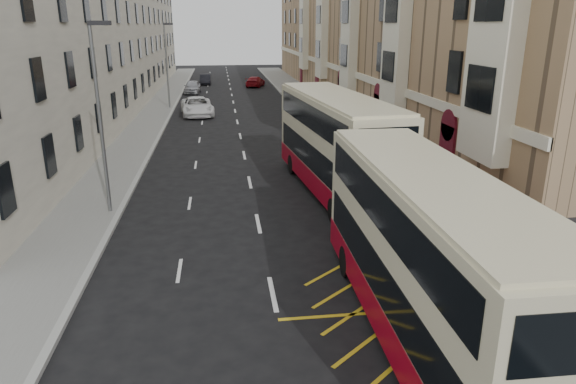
{
  "coord_description": "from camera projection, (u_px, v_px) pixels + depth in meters",
  "views": [
    {
      "loc": [
        -1.37,
        -10.14,
        7.98
      ],
      "look_at": [
        1.08,
        8.52,
        1.83
      ],
      "focal_mm": 32.0,
      "sensor_mm": 36.0,
      "label": 1
    }
  ],
  "objects": [
    {
      "name": "car_silver",
      "position": [
        192.0,
        87.0,
        62.42
      ],
      "size": [
        2.07,
        4.66,
        1.56
      ],
      "primitive_type": "imported",
      "rotation": [
        0.0,
        0.0,
        -0.05
      ],
      "color": "#9FA1A6",
      "rests_on": "ground"
    },
    {
      "name": "kerb_left",
      "position": [
        162.0,
        132.0,
        39.72
      ],
      "size": [
        0.25,
        120.0,
        0.15
      ],
      "primitive_type": "cube",
      "color": "#999994",
      "rests_on": "ground"
    },
    {
      "name": "double_decker_front",
      "position": [
        426.0,
        257.0,
        13.09
      ],
      "size": [
        2.8,
        11.53,
        4.58
      ],
      "rotation": [
        0.0,
        0.0,
        -0.01
      ],
      "color": "beige",
      "rests_on": "ground"
    },
    {
      "name": "pavement_left",
      "position": [
        142.0,
        132.0,
        39.53
      ],
      "size": [
        3.0,
        120.0,
        0.15
      ],
      "primitive_type": "cube",
      "color": "slate",
      "rests_on": "ground"
    },
    {
      "name": "white_van",
      "position": [
        197.0,
        106.0,
        47.15
      ],
      "size": [
        3.35,
        6.24,
        1.66
      ],
      "primitive_type": "imported",
      "rotation": [
        0.0,
        0.0,
        0.1
      ],
      "color": "white",
      "rests_on": "ground"
    },
    {
      "name": "pedestrian_mid",
      "position": [
        574.0,
        291.0,
        13.9
      ],
      "size": [
        1.03,
        0.85,
        1.93
      ],
      "primitive_type": "imported",
      "rotation": [
        0.0,
        0.0,
        0.14
      ],
      "color": "black",
      "rests_on": "pavement_right"
    },
    {
      "name": "terrace_left",
      "position": [
        97.0,
        40.0,
        51.41
      ],
      "size": [
        9.18,
        79.0,
        13.25
      ],
      "color": "beige",
      "rests_on": "ground"
    },
    {
      "name": "guard_railing",
      "position": [
        443.0,
        236.0,
        18.14
      ],
      "size": [
        0.06,
        6.56,
        1.01
      ],
      "color": "red",
      "rests_on": "pavement_right"
    },
    {
      "name": "pedestrian_far",
      "position": [
        455.0,
        229.0,
        18.26
      ],
      "size": [
        1.11,
        0.98,
        1.8
      ],
      "primitive_type": "imported",
      "rotation": [
        0.0,
        0.0,
        2.51
      ],
      "color": "black",
      "rests_on": "pavement_right"
    },
    {
      "name": "double_decker_rear",
      "position": [
        336.0,
        145.0,
        24.76
      ],
      "size": [
        3.89,
        12.33,
        4.84
      ],
      "rotation": [
        0.0,
        0.0,
        0.09
      ],
      "color": "beige",
      "rests_on": "ground"
    },
    {
      "name": "road_markings",
      "position": [
        234.0,
        103.0,
        54.62
      ],
      "size": [
        10.0,
        110.0,
        0.01
      ],
      "primitive_type": null,
      "color": "silver",
      "rests_on": "ground"
    },
    {
      "name": "ground",
      "position": [
        290.0,
        377.0,
        12.21
      ],
      "size": [
        200.0,
        200.0,
        0.0
      ],
      "primitive_type": "plane",
      "color": "black",
      "rests_on": "ground"
    },
    {
      "name": "street_lamp_near",
      "position": [
        100.0,
        109.0,
        21.29
      ],
      "size": [
        0.93,
        0.18,
        8.0
      ],
      "color": "slate",
      "rests_on": "pavement_left"
    },
    {
      "name": "pavement_right",
      "position": [
        338.0,
        127.0,
        41.45
      ],
      "size": [
        4.0,
        120.0,
        0.15
      ],
      "primitive_type": "cube",
      "color": "slate",
      "rests_on": "ground"
    },
    {
      "name": "car_red",
      "position": [
        255.0,
        82.0,
        69.15
      ],
      "size": [
        3.14,
        5.03,
        1.36
      ],
      "primitive_type": "imported",
      "rotation": [
        0.0,
        0.0,
        2.86
      ],
      "color": "maroon",
      "rests_on": "ground"
    },
    {
      "name": "car_dark",
      "position": [
        205.0,
        79.0,
        71.82
      ],
      "size": [
        1.53,
        4.23,
        1.39
      ],
      "primitive_type": "imported",
      "rotation": [
        0.0,
        0.0,
        -0.01
      ],
      "color": "black",
      "rests_on": "ground"
    },
    {
      "name": "street_lamp_far",
      "position": [
        167.0,
        61.0,
        49.57
      ],
      "size": [
        0.93,
        0.18,
        8.0
      ],
      "color": "slate",
      "rests_on": "pavement_left"
    },
    {
      "name": "terrace_right",
      "position": [
        372.0,
        29.0,
        54.48
      ],
      "size": [
        10.75,
        79.0,
        15.25
      ],
      "color": "#A07F5D",
      "rests_on": "ground"
    },
    {
      "name": "kerb_right",
      "position": [
        314.0,
        128.0,
        41.2
      ],
      "size": [
        0.25,
        120.0,
        0.15
      ],
      "primitive_type": "cube",
      "color": "#999994",
      "rests_on": "ground"
    }
  ]
}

